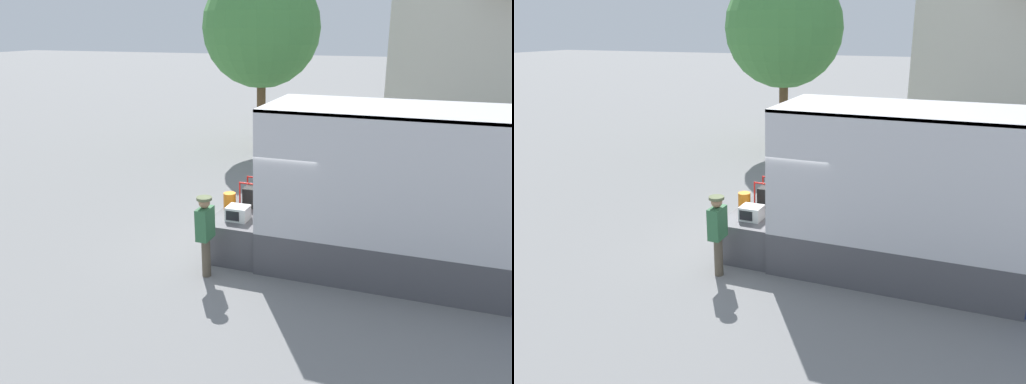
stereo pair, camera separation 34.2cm
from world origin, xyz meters
TOP-DOWN VIEW (x-y plane):
  - ground_plane at (0.00, 0.00)m, footprint 160.00×160.00m
  - box_truck at (3.97, -0.00)m, footprint 6.83×2.37m
  - tailgate_deck at (-0.59, 0.00)m, footprint 1.18×2.25m
  - microwave at (-0.57, -0.56)m, footprint 0.46×0.42m
  - portable_generator at (-0.50, 0.39)m, footprint 0.59×0.54m
  - orange_bucket at (-0.99, -0.00)m, footprint 0.28×0.28m
  - worker_person at (-0.88, -1.57)m, footprint 0.31×0.44m
  - house_backdrop at (5.91, 14.18)m, footprint 9.86×6.56m
  - street_tree at (-3.50, 9.48)m, footprint 4.62×4.62m

SIDE VIEW (x-z plane):
  - ground_plane at x=0.00m, z-range 0.00..0.00m
  - tailgate_deck at x=-0.59m, z-range 0.00..0.90m
  - box_truck at x=3.97m, z-range -0.70..2.70m
  - worker_person at x=-0.88m, z-range 0.19..1.90m
  - microwave at x=-0.57m, z-range 0.90..1.20m
  - orange_bucket at x=-0.99m, z-range 0.90..1.28m
  - portable_generator at x=-0.50m, z-range 0.82..1.45m
  - house_backdrop at x=5.91m, z-range 0.08..8.74m
  - street_tree at x=-3.50m, z-range 1.24..8.36m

